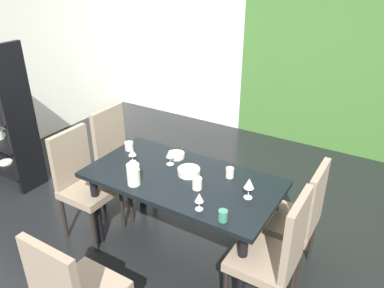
{
  "coord_description": "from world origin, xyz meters",
  "views": [
    {
      "loc": [
        1.71,
        -2.42,
        2.4
      ],
      "look_at": [
        0.1,
        0.23,
        0.85
      ],
      "focal_mm": 35.0,
      "sensor_mm": 36.0,
      "label": 1
    }
  ],
  "objects_px": {
    "chair_left_near": "(82,179)",
    "serving_bowl_front": "(176,155)",
    "cup_north": "(223,216)",
    "cup_rear": "(197,183)",
    "wine_glass_west": "(170,154)",
    "cup_center": "(230,173)",
    "chair_right_far": "(298,215)",
    "cup_left": "(129,146)",
    "dining_table": "(182,187)",
    "chair_left_far": "(119,155)",
    "wine_glass_south": "(132,152)",
    "chair_right_near": "(276,253)",
    "wine_glass_east": "(199,198)",
    "pitcher_corner": "(133,174)",
    "serving_bowl_near_shelf": "(189,171)",
    "wine_glass_right": "(249,184)"
  },
  "relations": [
    {
      "from": "wine_glass_west",
      "to": "cup_rear",
      "type": "height_order",
      "value": "wine_glass_west"
    },
    {
      "from": "chair_right_near",
      "to": "chair_right_far",
      "type": "height_order",
      "value": "chair_right_near"
    },
    {
      "from": "chair_left_far",
      "to": "cup_north",
      "type": "height_order",
      "value": "chair_left_far"
    },
    {
      "from": "cup_center",
      "to": "pitcher_corner",
      "type": "bearing_deg",
      "value": -140.78
    },
    {
      "from": "chair_right_near",
      "to": "wine_glass_east",
      "type": "distance_m",
      "value": 0.65
    },
    {
      "from": "chair_left_near",
      "to": "cup_left",
      "type": "bearing_deg",
      "value": 150.43
    },
    {
      "from": "dining_table",
      "to": "cup_north",
      "type": "bearing_deg",
      "value": -31.41
    },
    {
      "from": "cup_rear",
      "to": "chair_left_far",
      "type": "bearing_deg",
      "value": 163.12
    },
    {
      "from": "chair_left_far",
      "to": "serving_bowl_front",
      "type": "distance_m",
      "value": 0.73
    },
    {
      "from": "chair_left_far",
      "to": "cup_north",
      "type": "distance_m",
      "value": 1.61
    },
    {
      "from": "chair_left_near",
      "to": "serving_bowl_front",
      "type": "distance_m",
      "value": 0.89
    },
    {
      "from": "chair_right_far",
      "to": "serving_bowl_front",
      "type": "relative_size",
      "value": 6.71
    },
    {
      "from": "chair_left_far",
      "to": "cup_center",
      "type": "relative_size",
      "value": 12.41
    },
    {
      "from": "chair_right_far",
      "to": "chair_left_far",
      "type": "bearing_deg",
      "value": 90.0
    },
    {
      "from": "cup_center",
      "to": "dining_table",
      "type": "bearing_deg",
      "value": -149.14
    },
    {
      "from": "dining_table",
      "to": "wine_glass_south",
      "type": "height_order",
      "value": "wine_glass_south"
    },
    {
      "from": "chair_right_near",
      "to": "pitcher_corner",
      "type": "relative_size",
      "value": 5.79
    },
    {
      "from": "wine_glass_right",
      "to": "cup_center",
      "type": "xyz_separation_m",
      "value": [
        -0.25,
        0.19,
        -0.08
      ]
    },
    {
      "from": "wine_glass_west",
      "to": "wine_glass_east",
      "type": "bearing_deg",
      "value": -38.43
    },
    {
      "from": "dining_table",
      "to": "chair_right_far",
      "type": "relative_size",
      "value": 1.59
    },
    {
      "from": "wine_glass_south",
      "to": "wine_glass_right",
      "type": "xyz_separation_m",
      "value": [
        1.11,
        0.02,
        0.03
      ]
    },
    {
      "from": "wine_glass_right",
      "to": "cup_left",
      "type": "xyz_separation_m",
      "value": [
        -1.29,
        0.15,
        -0.09
      ]
    },
    {
      "from": "serving_bowl_near_shelf",
      "to": "cup_rear",
      "type": "bearing_deg",
      "value": -41.66
    },
    {
      "from": "wine_glass_south",
      "to": "pitcher_corner",
      "type": "xyz_separation_m",
      "value": [
        0.25,
        -0.29,
        0.0
      ]
    },
    {
      "from": "chair_left_near",
      "to": "wine_glass_south",
      "type": "bearing_deg",
      "value": 121.19
    },
    {
      "from": "dining_table",
      "to": "chair_right_far",
      "type": "distance_m",
      "value": 0.96
    },
    {
      "from": "wine_glass_west",
      "to": "cup_north",
      "type": "xyz_separation_m",
      "value": [
        0.76,
        -0.47,
        -0.06
      ]
    },
    {
      "from": "serving_bowl_near_shelf",
      "to": "wine_glass_right",
      "type": "bearing_deg",
      "value": -5.75
    },
    {
      "from": "chair_left_near",
      "to": "wine_glass_east",
      "type": "relative_size",
      "value": 7.42
    },
    {
      "from": "chair_right_near",
      "to": "serving_bowl_near_shelf",
      "type": "xyz_separation_m",
      "value": [
        -0.9,
        0.32,
        0.2
      ]
    },
    {
      "from": "chair_left_near",
      "to": "wine_glass_east",
      "type": "xyz_separation_m",
      "value": [
        1.27,
        -0.06,
        0.29
      ]
    },
    {
      "from": "serving_bowl_front",
      "to": "cup_north",
      "type": "bearing_deg",
      "value": -37.36
    },
    {
      "from": "cup_left",
      "to": "serving_bowl_front",
      "type": "bearing_deg",
      "value": 12.76
    },
    {
      "from": "dining_table",
      "to": "cup_center",
      "type": "relative_size",
      "value": 18.8
    },
    {
      "from": "chair_left_near",
      "to": "chair_right_far",
      "type": "height_order",
      "value": "chair_left_near"
    },
    {
      "from": "chair_right_far",
      "to": "serving_bowl_front",
      "type": "xyz_separation_m",
      "value": [
        -1.15,
        0.0,
        0.21
      ]
    },
    {
      "from": "cup_center",
      "to": "pitcher_corner",
      "type": "xyz_separation_m",
      "value": [
        -0.61,
        -0.5,
        0.05
      ]
    },
    {
      "from": "wine_glass_right",
      "to": "cup_rear",
      "type": "height_order",
      "value": "wine_glass_right"
    },
    {
      "from": "chair_right_near",
      "to": "cup_left",
      "type": "height_order",
      "value": "chair_right_near"
    },
    {
      "from": "dining_table",
      "to": "wine_glass_right",
      "type": "distance_m",
      "value": 0.63
    },
    {
      "from": "dining_table",
      "to": "serving_bowl_front",
      "type": "height_order",
      "value": "serving_bowl_front"
    },
    {
      "from": "wine_glass_east",
      "to": "cup_north",
      "type": "bearing_deg",
      "value": -7.27
    },
    {
      "from": "wine_glass_west",
      "to": "cup_center",
      "type": "distance_m",
      "value": 0.55
    },
    {
      "from": "serving_bowl_near_shelf",
      "to": "chair_left_near",
      "type": "bearing_deg",
      "value": -161.32
    },
    {
      "from": "dining_table",
      "to": "chair_left_far",
      "type": "height_order",
      "value": "chair_left_far"
    },
    {
      "from": "cup_north",
      "to": "cup_rear",
      "type": "bearing_deg",
      "value": 144.71
    },
    {
      "from": "cup_left",
      "to": "cup_center",
      "type": "bearing_deg",
      "value": 2.73
    },
    {
      "from": "wine_glass_west",
      "to": "wine_glass_south",
      "type": "bearing_deg",
      "value": -156.56
    },
    {
      "from": "cup_north",
      "to": "chair_left_far",
      "type": "bearing_deg",
      "value": 158.16
    },
    {
      "from": "dining_table",
      "to": "wine_glass_right",
      "type": "relative_size",
      "value": 9.53
    }
  ]
}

